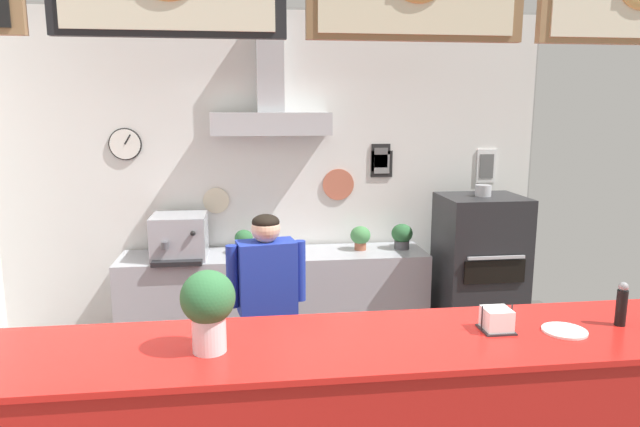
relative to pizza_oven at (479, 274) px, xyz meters
name	(u,v)px	position (x,y,z in m)	size (l,w,h in m)	color
back_wall_assembly	(275,168)	(-1.82, 0.49, 0.93)	(5.11, 2.71, 3.08)	gray
back_prep_counter	(275,301)	(-1.84, 0.26, -0.27)	(2.76, 0.59, 0.90)	#A3A5AD
pizza_oven	(479,274)	(0.00, 0.00, 0.00)	(0.71, 0.66, 1.53)	#232326
shop_worker	(267,312)	(-1.95, -0.99, 0.09)	(0.54, 0.28, 1.50)	#232328
espresso_machine	(180,236)	(-2.67, 0.23, 0.37)	(0.46, 0.56, 0.38)	#A3A5AD
potted_rosemary	(360,237)	(-1.04, 0.29, 0.31)	(0.19, 0.19, 0.22)	#9E563D
potted_oregano	(244,240)	(-2.11, 0.29, 0.31)	(0.16, 0.16, 0.22)	#4C4C51
potted_basil	(402,235)	(-0.65, 0.28, 0.31)	(0.20, 0.20, 0.24)	#4C4C51
basil_vase	(208,307)	(-2.25, -2.23, 0.59)	(0.25, 0.25, 0.38)	silver
condiment_plate	(564,331)	(-0.50, -2.22, 0.38)	(0.22, 0.22, 0.01)	white
pepper_grinder	(622,304)	(-0.17, -2.17, 0.49)	(0.05, 0.05, 0.23)	black
napkin_holder	(497,320)	(-0.83, -2.16, 0.43)	(0.16, 0.16, 0.13)	#262628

